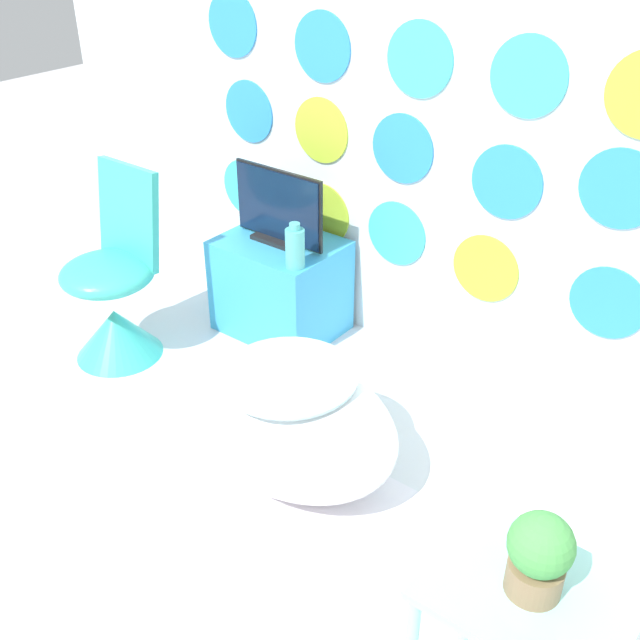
% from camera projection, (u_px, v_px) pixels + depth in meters
% --- Properties ---
extents(ground_plane, '(12.00, 12.00, 0.00)m').
position_uv_depth(ground_plane, '(58.00, 603.00, 2.29)').
color(ground_plane, silver).
extents(wall_back_dotted, '(4.25, 0.05, 2.60)m').
position_uv_depth(wall_back_dotted, '(414.00, 58.00, 2.91)').
color(wall_back_dotted, white).
rests_on(wall_back_dotted, ground_plane).
extents(rug, '(1.37, 0.70, 0.01)m').
position_uv_depth(rug, '(253.00, 487.00, 2.72)').
color(rug, silver).
rests_on(rug, ground_plane).
extents(bathtub, '(0.85, 0.59, 0.45)m').
position_uv_depth(bathtub, '(290.00, 421.00, 2.69)').
color(bathtub, white).
rests_on(bathtub, ground_plane).
extents(chair, '(0.41, 0.41, 0.86)m').
position_uv_depth(chair, '(115.00, 301.00, 3.34)').
color(chair, '#38B2A3').
rests_on(chair, ground_plane).
extents(tv_cabinet, '(0.55, 0.43, 0.46)m').
position_uv_depth(tv_cabinet, '(281.00, 286.00, 3.54)').
color(tv_cabinet, '#389ED6').
rests_on(tv_cabinet, ground_plane).
extents(tv, '(0.48, 0.12, 0.34)m').
position_uv_depth(tv, '(278.00, 210.00, 3.34)').
color(tv, black).
rests_on(tv, tv_cabinet).
extents(vase, '(0.08, 0.08, 0.20)m').
position_uv_depth(vase, '(295.00, 247.00, 3.16)').
color(vase, '#51B2AD').
rests_on(vase, tv_cabinet).
extents(side_table, '(0.45, 0.36, 0.57)m').
position_uv_depth(side_table, '(524.00, 623.00, 1.71)').
color(side_table, '#99E0D8').
rests_on(side_table, ground_plane).
extents(potted_plant_left, '(0.14, 0.14, 0.21)m').
position_uv_depth(potted_plant_left, '(539.00, 554.00, 1.59)').
color(potted_plant_left, '#8C6B4C').
rests_on(potted_plant_left, side_table).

